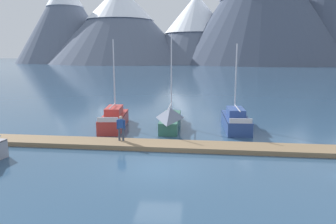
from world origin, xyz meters
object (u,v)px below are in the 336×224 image
Objects in this scene: sailboat_mid_dock_starboard at (235,119)px; person_on_dock at (121,127)px; sailboat_mid_dock_port at (171,117)px; sailboat_second_berth at (115,119)px.

person_on_dock is at bearing -144.09° from sailboat_mid_dock_starboard.
sailboat_mid_dock_port reaches higher than person_on_dock.
sailboat_second_berth is 4.68m from sailboat_mid_dock_port.
sailboat_second_berth is 5.60m from person_on_dock.
person_on_dock is at bearing -71.53° from sailboat_second_berth.
sailboat_mid_dock_starboard is at bearing 3.80° from sailboat_second_berth.
sailboat_mid_dock_port is 6.30m from person_on_dock.
sailboat_second_berth is 0.95× the size of sailboat_mid_dock_port.
sailboat_mid_dock_port is (4.67, 0.29, 0.14)m from sailboat_second_berth.
sailboat_mid_dock_port is 5.32m from sailboat_mid_dock_starboard.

